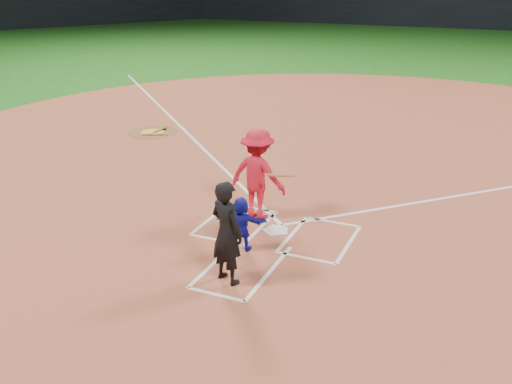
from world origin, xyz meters
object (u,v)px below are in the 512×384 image
at_px(on_deck_circle, 152,132).
at_px(umpire, 227,232).
at_px(home_plate, 276,230).
at_px(catcher, 241,224).
at_px(batter_at_plate, 258,174).

bearing_deg(on_deck_circle, umpire, -49.19).
relative_size(home_plate, catcher, 0.54).
bearing_deg(on_deck_circle, catcher, -45.73).
relative_size(home_plate, on_deck_circle, 0.35).
bearing_deg(umpire, batter_at_plate, -56.38).
bearing_deg(umpire, home_plate, -69.87).
bearing_deg(batter_at_plate, umpire, -77.27).
height_order(home_plate, catcher, catcher).
bearing_deg(batter_at_plate, on_deck_circle, 140.49).
relative_size(on_deck_circle, umpire, 0.90).
distance_m(catcher, batter_at_plate, 1.68).
xyz_separation_m(umpire, batter_at_plate, (-0.63, 2.78, 0.07)).
height_order(home_plate, umpire, umpire).
distance_m(home_plate, batter_at_plate, 1.31).
relative_size(on_deck_circle, catcher, 1.53).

